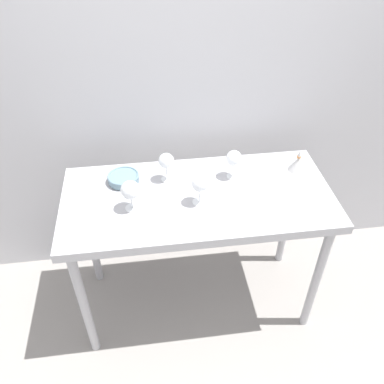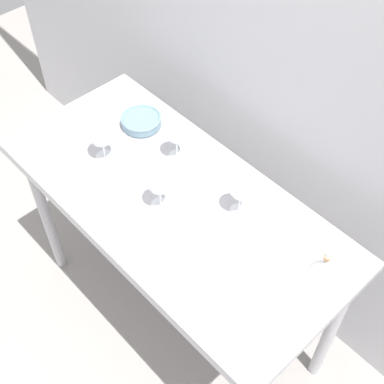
{
  "view_description": "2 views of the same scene",
  "coord_description": "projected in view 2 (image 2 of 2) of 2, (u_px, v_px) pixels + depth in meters",
  "views": [
    {
      "loc": [
        -0.24,
        -1.57,
        2.24
      ],
      "look_at": [
        -0.03,
        -0.03,
        0.95
      ],
      "focal_mm": 37.56,
      "sensor_mm": 36.0,
      "label": 1
    },
    {
      "loc": [
        0.97,
        -0.82,
        2.41
      ],
      "look_at": [
        0.06,
        0.03,
        0.96
      ],
      "focal_mm": 50.12,
      "sensor_mm": 36.0,
      "label": 2
    }
  ],
  "objects": [
    {
      "name": "back_wall",
      "position": [
        275.0,
        51.0,
        1.88
      ],
      "size": [
        3.8,
        0.04,
        2.6
      ],
      "primitive_type": "cube",
      "color": "silver",
      "rests_on": "ground_plane"
    },
    {
      "name": "wine_glass_near_center",
      "position": [
        158.0,
        183.0,
        1.86
      ],
      "size": [
        0.09,
        0.09,
        0.17
      ],
      "color": "white",
      "rests_on": "steel_counter"
    },
    {
      "name": "wine_glass_near_left",
      "position": [
        101.0,
        136.0,
        2.02
      ],
      "size": [
        0.09,
        0.09,
        0.16
      ],
      "color": "white",
      "rests_on": "steel_counter"
    },
    {
      "name": "ground_plane",
      "position": [
        179.0,
        312.0,
        2.66
      ],
      "size": [
        6.0,
        6.0,
        0.0
      ],
      "primitive_type": "plane",
      "color": "gray"
    },
    {
      "name": "tasting_sheet_lower",
      "position": [
        198.0,
        183.0,
        2.01
      ],
      "size": [
        0.16,
        0.22,
        0.0
      ],
      "primitive_type": "cube",
      "rotation": [
        0.0,
        0.0,
        -0.01
      ],
      "color": "white",
      "rests_on": "steel_counter"
    },
    {
      "name": "wine_glass_far_right",
      "position": [
        241.0,
        189.0,
        1.84
      ],
      "size": [
        0.08,
        0.08,
        0.16
      ],
      "color": "white",
      "rests_on": "steel_counter"
    },
    {
      "name": "tasting_sheet_upper",
      "position": [
        265.0,
        243.0,
        1.83
      ],
      "size": [
        0.27,
        0.28,
        0.0
      ],
      "primitive_type": "cube",
      "rotation": [
        0.0,
        0.0,
        0.45
      ],
      "color": "white",
      "rests_on": "steel_counter"
    },
    {
      "name": "steel_counter",
      "position": [
        174.0,
        215.0,
        2.05
      ],
      "size": [
        1.4,
        0.65,
        0.9
      ],
      "color": "#B0B0B5",
      "rests_on": "ground_plane"
    },
    {
      "name": "wine_glass_far_left",
      "position": [
        176.0,
        134.0,
        2.02
      ],
      "size": [
        0.08,
        0.08,
        0.16
      ],
      "color": "white",
      "rests_on": "steel_counter"
    },
    {
      "name": "tasting_bowl",
      "position": [
        141.0,
        121.0,
        2.2
      ],
      "size": [
        0.17,
        0.17,
        0.05
      ],
      "color": "beige",
      "rests_on": "steel_counter"
    },
    {
      "name": "decanter_funnel",
      "position": [
        325.0,
        265.0,
        1.73
      ],
      "size": [
        0.1,
        0.1,
        0.13
      ],
      "color": "#BDBDBD",
      "rests_on": "steel_counter"
    }
  ]
}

